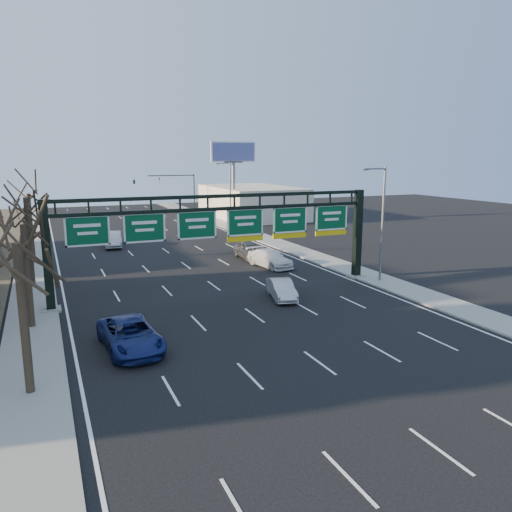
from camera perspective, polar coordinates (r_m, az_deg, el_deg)
name	(u,v)px	position (r m, az deg, el deg)	size (l,w,h in m)	color
ground	(268,325)	(29.81, 1.35, -7.90)	(160.00, 160.00, 0.00)	black
sidewalk_left	(34,273)	(46.60, -24.05, -1.77)	(3.00, 120.00, 0.12)	gray
sidewalk_right	(299,251)	(52.69, 4.92, 0.60)	(3.00, 120.00, 0.12)	gray
lane_markings	(180,261)	(48.07, -8.65, -0.59)	(21.60, 120.00, 0.01)	white
sign_gantry	(224,230)	(36.00, -3.72, 3.02)	(24.60, 1.20, 7.20)	black
building_right_distant	(251,202)	(82.31, -0.53, 6.20)	(12.00, 20.00, 5.00)	beige
tree_near	(14,217)	(21.71, -25.93, 4.05)	(3.60, 3.60, 8.86)	#31271B
tree_gantry	(21,206)	(30.70, -25.24, 5.21)	(3.60, 3.60, 8.48)	#31271B
tree_mid	(24,184)	(40.62, -24.97, 7.51)	(3.60, 3.60, 9.24)	#31271B
tree_far	(27,182)	(50.63, -24.70, 7.65)	(3.60, 3.60, 8.86)	#31271B
streetlight_near	(381,218)	(40.09, 14.13, 4.19)	(2.15, 0.22, 9.00)	slate
streetlight_far	(229,191)	(70.07, -3.06, 7.41)	(2.15, 0.22, 9.00)	slate
billboard_right	(233,162)	(75.47, -2.60, 10.72)	(7.00, 0.50, 12.00)	slate
traffic_signal_mast	(157,184)	(82.55, -11.21, 8.09)	(10.16, 0.54, 7.00)	black
car_blue_suv	(130,335)	(26.78, -14.17, -8.74)	(2.59, 5.62, 1.56)	navy
car_silver_sedan	(282,289)	(35.02, 2.95, -3.81)	(1.44, 4.12, 1.36)	#B6B5BA
car_white_wagon	(270,258)	(45.08, 1.61, -0.28)	(2.14, 5.26, 1.53)	white
car_grey_far	(250,250)	(48.60, -0.73, 0.66)	(1.98, 4.91, 1.67)	#3F4244
car_silver_distant	(113,239)	(57.22, -16.06, 1.84)	(1.77, 5.08, 1.68)	#B5B5BA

